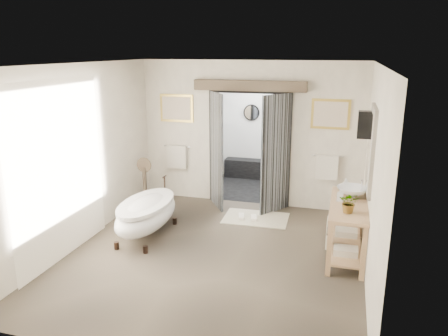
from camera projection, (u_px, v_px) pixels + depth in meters
The scene contains 13 objects.
ground_plane at pixel (214, 255), 6.81m from camera, with size 5.00×5.00×0.00m, color brown.
room_shell at pixel (208, 139), 6.22m from camera, with size 4.52×5.02×2.91m.
shower_room at pixel (263, 145), 10.27m from camera, with size 2.22×2.01×2.51m.
back_wall_dressing at pixel (248, 130), 8.54m from camera, with size 3.82×0.74×2.52m.
clawfoot_tub at pixel (147, 213), 7.40m from camera, with size 0.77×1.73×0.84m.
vanity at pixel (346, 225), 6.69m from camera, with size 0.57×1.60×0.85m.
pedestal_mirror at pixel (145, 186), 8.74m from camera, with size 0.31×0.20×1.04m.
rug at pixel (256, 218), 8.26m from camera, with size 1.20×0.80×0.01m, color beige.
slippers at pixel (248, 217), 8.23m from camera, with size 0.40×0.28×0.05m.
basin at pixel (352, 192), 6.85m from camera, with size 0.48×0.48×0.17m, color white.
plant at pixel (350, 203), 6.18m from camera, with size 0.28×0.24×0.31m, color gray.
soap_bottle_a at pixel (340, 195), 6.68m from camera, with size 0.09×0.09×0.20m, color gray.
soap_bottle_b at pixel (346, 184), 7.23m from camera, with size 0.14×0.14×0.18m, color gray.
Camera 1 is at (1.85, -5.93, 3.11)m, focal length 35.00 mm.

